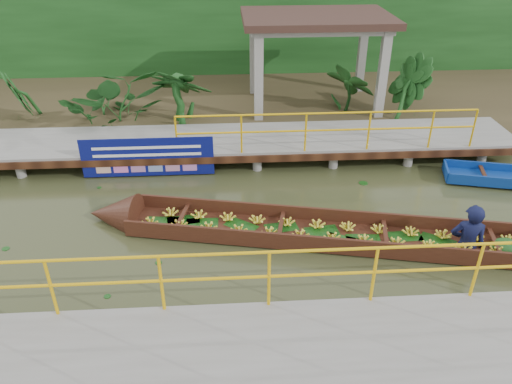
{
  "coord_description": "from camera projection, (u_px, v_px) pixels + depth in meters",
  "views": [
    {
      "loc": [
        0.24,
        -8.83,
        6.03
      ],
      "look_at": [
        0.83,
        0.5,
        0.6
      ],
      "focal_mm": 35.0,
      "sensor_mm": 36.0,
      "label": 1
    }
  ],
  "objects": [
    {
      "name": "tropical_plants",
      "position": [
        173.0,
        93.0,
        14.51
      ],
      "size": [
        14.26,
        1.26,
        1.58
      ],
      "color": "#133912",
      "rests_on": "ground"
    },
    {
      "name": "blue_banner",
      "position": [
        148.0,
        157.0,
        12.39
      ],
      "size": [
        3.28,
        0.04,
        1.02
      ],
      "color": "#0B115F",
      "rests_on": "ground"
    },
    {
      "name": "pavilion",
      "position": [
        316.0,
        28.0,
        14.82
      ],
      "size": [
        4.4,
        3.0,
        3.0
      ],
      "color": "gray",
      "rests_on": "ground"
    },
    {
      "name": "vendor_boat",
      "position": [
        353.0,
        230.0,
        10.14
      ],
      "size": [
        10.49,
        3.18,
        2.37
      ],
      "rotation": [
        0.0,
        0.0,
        -0.21
      ],
      "color": "#32160D",
      "rests_on": "ground"
    },
    {
      "name": "far_dock",
      "position": [
        219.0,
        142.0,
        13.35
      ],
      "size": [
        16.0,
        2.06,
        1.66
      ],
      "color": "gray",
      "rests_on": "ground"
    },
    {
      "name": "foliage_backdrop",
      "position": [
        217.0,
        30.0,
        18.26
      ],
      "size": [
        30.0,
        0.8,
        4.0
      ],
      "primitive_type": "cube",
      "color": "#133912",
      "rests_on": "ground"
    },
    {
      "name": "near_dock",
      "position": [
        290.0,
        380.0,
        6.91
      ],
      "size": [
        18.0,
        2.4,
        1.73
      ],
      "color": "gray",
      "rests_on": "ground"
    },
    {
      "name": "land_strip",
      "position": [
        219.0,
        100.0,
        16.99
      ],
      "size": [
        30.0,
        8.0,
        0.45
      ],
      "primitive_type": "cube",
      "color": "#362C1B",
      "rests_on": "ground"
    },
    {
      "name": "ground",
      "position": [
        219.0,
        229.0,
        10.63
      ],
      "size": [
        80.0,
        80.0,
        0.0
      ],
      "primitive_type": "plane",
      "color": "#2F361B",
      "rests_on": "ground"
    }
  ]
}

